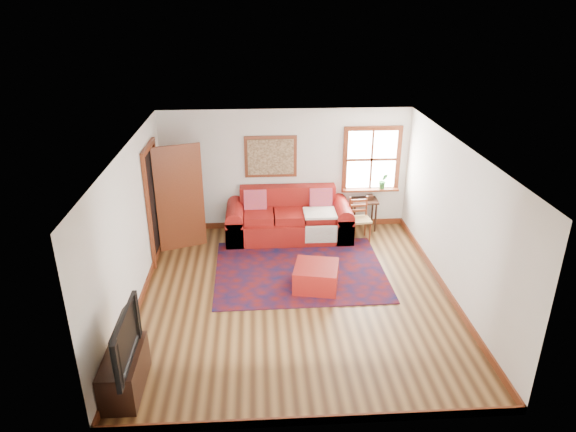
{
  "coord_description": "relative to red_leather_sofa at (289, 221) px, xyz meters",
  "views": [
    {
      "loc": [
        -0.57,
        -7.16,
        4.54
      ],
      "look_at": [
        -0.09,
        0.6,
        1.17
      ],
      "focal_mm": 32.0,
      "sensor_mm": 36.0,
      "label": 1
    }
  ],
  "objects": [
    {
      "name": "ladder_back_chair",
      "position": [
        1.39,
        -0.19,
        0.14
      ],
      "size": [
        0.43,
        0.42,
        0.86
      ],
      "color": "tan",
      "rests_on": "ground"
    },
    {
      "name": "doorway",
      "position": [
        -2.24,
        -0.49,
        0.75
      ],
      "size": [
        0.89,
        1.08,
        2.14
      ],
      "color": "black",
      "rests_on": "ground"
    },
    {
      "name": "television",
      "position": [
        -2.29,
        -4.41,
        0.52
      ],
      "size": [
        0.15,
        1.11,
        0.64
      ],
      "primitive_type": "imported",
      "rotation": [
        0.0,
        0.0,
        1.57
      ],
      "color": "black",
      "rests_on": "media_cabinet"
    },
    {
      "name": "red_leather_sofa",
      "position": [
        0.0,
        0.0,
        0.0
      ],
      "size": [
        2.49,
        1.03,
        0.97
      ],
      "color": "maroon",
      "rests_on": "ground"
    },
    {
      "name": "window",
      "position": [
        1.75,
        0.44,
        0.99
      ],
      "size": [
        1.18,
        0.2,
        1.38
      ],
      "color": "white",
      "rests_on": "ground"
    },
    {
      "name": "media_cabinet",
      "position": [
        -2.31,
        -4.29,
        -0.06
      ],
      "size": [
        0.43,
        0.96,
        0.53
      ],
      "primitive_type": "cube",
      "color": "black",
      "rests_on": "ground"
    },
    {
      "name": "persian_rug",
      "position": [
        0.1,
        -1.45,
        -0.31
      ],
      "size": [
        3.01,
        2.43,
        0.02
      ],
      "primitive_type": "cube",
      "rotation": [
        0.0,
        0.0,
        0.01
      ],
      "color": "#520C0B",
      "rests_on": "ground"
    },
    {
      "name": "red_ottoman",
      "position": [
        0.33,
        -2.02,
        -0.12
      ],
      "size": [
        0.84,
        0.84,
        0.41
      ],
      "primitive_type": "cube",
      "rotation": [
        0.0,
        0.0,
        -0.21
      ],
      "color": "maroon",
      "rests_on": "ground"
    },
    {
      "name": "room_envelope",
      "position": [
        -0.04,
        -2.25,
        1.33
      ],
      "size": [
        5.04,
        5.54,
        2.52
      ],
      "color": "silver",
      "rests_on": "ground"
    },
    {
      "name": "ground",
      "position": [
        -0.04,
        -2.27,
        -0.32
      ],
      "size": [
        5.5,
        5.5,
        0.0
      ],
      "primitive_type": "plane",
      "color": "#412611",
      "rests_on": "ground"
    },
    {
      "name": "framed_artwork",
      "position": [
        -0.34,
        0.45,
        1.23
      ],
      "size": [
        1.05,
        0.07,
        0.85
      ],
      "color": "maroon",
      "rests_on": "ground"
    },
    {
      "name": "side_table",
      "position": [
        1.58,
        0.26,
        0.21
      ],
      "size": [
        0.54,
        0.41,
        0.65
      ],
      "color": "black",
      "rests_on": "ground"
    },
    {
      "name": "candle_hurricane",
      "position": [
        -2.26,
        -3.92,
        0.29
      ],
      "size": [
        0.12,
        0.12,
        0.18
      ],
      "color": "silver",
      "rests_on": "media_cabinet"
    }
  ]
}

